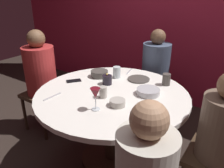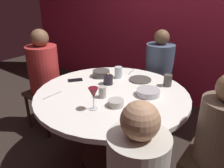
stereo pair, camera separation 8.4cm
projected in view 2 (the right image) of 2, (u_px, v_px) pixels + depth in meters
name	position (u px, v px, depth m)	size (l,w,h in m)	color
ground_plane	(112.00, 157.00, 2.24)	(8.00, 8.00, 0.00)	#2D231E
back_wall	(185.00, 11.00, 2.89)	(6.00, 0.10, 2.60)	maroon
dining_table	(112.00, 107.00, 2.01)	(1.34, 1.34, 0.73)	white
seated_diner_left	(44.00, 70.00, 2.48)	(0.40, 0.40, 1.18)	#3F2D1E
seated_diner_back	(159.00, 67.00, 2.65)	(0.40, 0.40, 1.15)	#3F2D1E
seated_diner_right	(221.00, 133.00, 1.47)	(0.40, 0.40, 1.11)	#3F2D1E
candle_holder	(108.00, 80.00, 2.10)	(0.09, 0.09, 0.11)	black
wine_glass	(93.00, 94.00, 1.63)	(0.08, 0.08, 0.18)	silver
dinner_plate	(140.00, 80.00, 2.21)	(0.22, 0.22, 0.01)	#4C4742
cell_phone	(76.00, 80.00, 2.20)	(0.07, 0.14, 0.01)	black
bowl_serving_large	(148.00, 92.00, 1.89)	(0.20, 0.20, 0.05)	#B7B7BC
bowl_salad_center	(101.00, 73.00, 2.29)	(0.18, 0.18, 0.06)	#4C4742
bowl_small_white	(116.00, 103.00, 1.72)	(0.12, 0.12, 0.05)	#B2ADA3
cup_near_candle	(118.00, 72.00, 2.25)	(0.08, 0.08, 0.12)	silver
cup_by_left_diner	(149.00, 120.00, 1.45)	(0.07, 0.07, 0.10)	silver
cup_by_right_diner	(168.00, 80.00, 2.06)	(0.08, 0.08, 0.11)	#4C4742
cup_center_front	(103.00, 92.00, 1.85)	(0.07, 0.07, 0.10)	#B2ADA3
fork_near_plate	(53.00, 95.00, 1.89)	(0.02, 0.18, 0.01)	#B7B7BC
knife_near_plate	(132.00, 72.00, 2.42)	(0.02, 0.18, 0.01)	#B7B7BC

